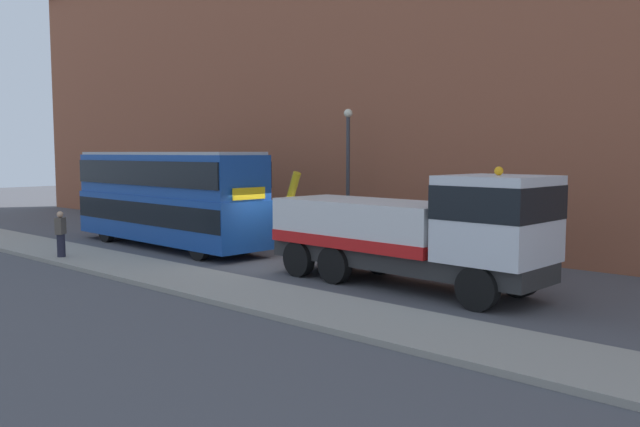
{
  "coord_description": "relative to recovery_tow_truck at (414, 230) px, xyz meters",
  "views": [
    {
      "loc": [
        16.76,
        -16.18,
        4.04
      ],
      "look_at": [
        2.27,
        -0.21,
        2.0
      ],
      "focal_mm": 36.37,
      "sensor_mm": 36.0,
      "label": 1
    }
  ],
  "objects": [
    {
      "name": "ground_plane",
      "position": [
        -6.04,
        0.22,
        -1.76
      ],
      "size": [
        120.0,
        120.0,
        0.0
      ],
      "primitive_type": "plane",
      "color": "#4C4C51"
    },
    {
      "name": "near_kerb",
      "position": [
        -6.04,
        -3.98,
        -1.68
      ],
      "size": [
        60.0,
        2.8,
        0.15
      ],
      "primitive_type": "cube",
      "color": "gray",
      "rests_on": "ground_plane"
    },
    {
      "name": "building_facade",
      "position": [
        -6.04,
        6.99,
        6.31
      ],
      "size": [
        60.0,
        1.5,
        16.0
      ],
      "color": "#935138",
      "rests_on": "ground_plane"
    },
    {
      "name": "recovery_tow_truck",
      "position": [
        0.0,
        0.0,
        0.0
      ],
      "size": [
        10.19,
        2.98,
        3.67
      ],
      "rotation": [
        0.0,
        0.0,
        -0.04
      ],
      "color": "#2D2D2D",
      "rests_on": "ground_plane"
    },
    {
      "name": "double_decker_bus",
      "position": [
        -12.6,
        0.02,
        0.47
      ],
      "size": [
        11.12,
        2.96,
        4.06
      ],
      "rotation": [
        0.0,
        0.0,
        -0.04
      ],
      "color": "#19479E",
      "rests_on": "ground_plane"
    },
    {
      "name": "pedestrian_onlooker",
      "position": [
        -12.53,
        -4.72,
        -0.77
      ],
      "size": [
        0.45,
        0.48,
        1.71
      ],
      "rotation": [
        0.0,
        0.0,
        0.63
      ],
      "color": "#232333",
      "rests_on": "near_kerb"
    },
    {
      "name": "street_lamp",
      "position": [
        -6.54,
        4.8,
        1.71
      ],
      "size": [
        0.36,
        0.36,
        5.83
      ],
      "color": "#38383D",
      "rests_on": "ground_plane"
    }
  ]
}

